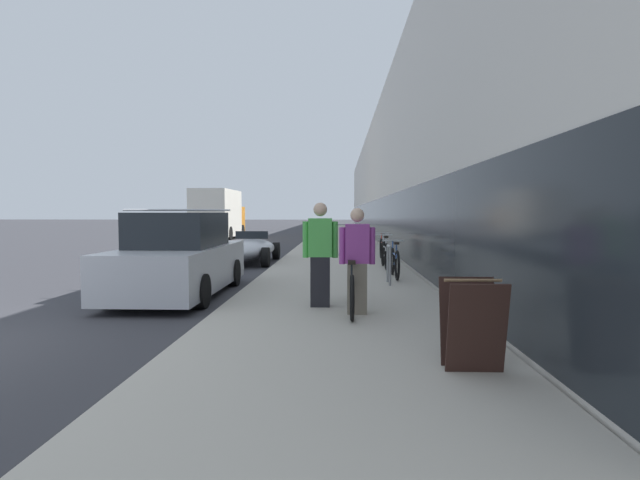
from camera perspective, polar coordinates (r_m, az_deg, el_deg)
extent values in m
cube|color=#BCB5A5|center=(26.40, 2.22, -0.31)|extent=(3.89, 70.00, 0.10)
cube|color=silver|center=(35.11, 13.82, 6.37)|extent=(10.00, 70.00, 7.35)
cube|color=#1E2328|center=(34.41, 5.63, 2.48)|extent=(0.10, 63.00, 2.20)
torus|color=black|center=(8.80, 3.42, -4.76)|extent=(0.06, 0.67, 0.67)
torus|color=black|center=(7.15, 3.68, -6.61)|extent=(0.06, 0.67, 0.67)
cylinder|color=black|center=(7.95, 3.54, -4.15)|extent=(0.04, 1.43, 0.04)
cylinder|color=black|center=(7.63, 3.59, -5.18)|extent=(0.04, 0.85, 0.31)
cylinder|color=black|center=(7.40, 3.63, -3.62)|extent=(0.03, 0.03, 0.28)
cube|color=black|center=(7.38, 3.64, -2.55)|extent=(0.11, 0.22, 0.05)
cylinder|color=black|center=(8.63, 3.44, -2.59)|extent=(0.03, 0.03, 0.29)
cylinder|color=silver|center=(8.62, 3.44, -1.63)|extent=(0.52, 0.03, 0.03)
cube|color=#756B5B|center=(7.67, 4.25, -5.54)|extent=(0.30, 0.21, 0.78)
cube|color=#933D93|center=(7.60, 4.27, -0.42)|extent=(0.36, 0.21, 0.59)
cylinder|color=#933D93|center=(7.59, 2.55, -0.65)|extent=(0.09, 0.09, 0.56)
cylinder|color=#933D93|center=(7.61, 5.99, -0.65)|extent=(0.09, 0.09, 0.56)
sphere|color=beige|center=(7.58, 4.28, 2.86)|extent=(0.21, 0.21, 0.21)
cube|color=black|center=(8.24, 0.03, -4.77)|extent=(0.32, 0.23, 0.82)
cube|color=#4CB74C|center=(8.17, 0.03, 0.28)|extent=(0.38, 0.23, 0.63)
cylinder|color=#4CB74C|center=(8.18, -1.66, 0.06)|extent=(0.10, 0.10, 0.59)
cylinder|color=#4CB74C|center=(8.16, 1.72, 0.05)|extent=(0.10, 0.10, 0.59)
sphere|color=beige|center=(8.16, 0.03, 3.51)|extent=(0.22, 0.22, 0.22)
cylinder|color=gray|center=(10.63, 8.02, -3.01)|extent=(0.05, 0.05, 0.82)
cylinder|color=gray|center=(11.17, 7.74, -2.71)|extent=(0.05, 0.05, 0.82)
cylinder|color=gray|center=(10.86, 7.89, -0.71)|extent=(0.05, 0.55, 0.05)
torus|color=black|center=(12.52, 8.26, -2.38)|extent=(0.06, 0.69, 0.69)
torus|color=black|center=(11.46, 8.81, -2.89)|extent=(0.06, 0.69, 0.69)
cylinder|color=#2D56A8|center=(11.97, 8.53, -1.63)|extent=(0.04, 0.91, 0.04)
cylinder|color=#2D56A8|center=(11.76, 8.64, -2.19)|extent=(0.04, 0.55, 0.32)
cylinder|color=#2D56A8|center=(11.62, 8.72, -1.07)|extent=(0.03, 0.03, 0.29)
cube|color=black|center=(11.61, 8.73, -0.36)|extent=(0.11, 0.22, 0.05)
cylinder|color=#2D56A8|center=(12.40, 8.31, -0.76)|extent=(0.03, 0.03, 0.30)
cylinder|color=silver|center=(12.39, 8.32, -0.07)|extent=(0.52, 0.03, 0.03)
torus|color=black|center=(14.53, 7.21, -1.53)|extent=(0.06, 0.73, 0.73)
torus|color=black|center=(13.43, 7.61, -1.91)|extent=(0.06, 0.73, 0.73)
cylinder|color=#B7BCC1|center=(13.96, 7.41, -0.81)|extent=(0.04, 0.94, 0.04)
cylinder|color=#B7BCC1|center=(13.75, 7.48, -1.30)|extent=(0.04, 0.57, 0.33)
cylinder|color=#B7BCC1|center=(13.60, 7.54, -0.27)|extent=(0.03, 0.03, 0.30)
cube|color=black|center=(13.59, 7.55, 0.36)|extent=(0.11, 0.22, 0.05)
cylinder|color=#B7BCC1|center=(14.41, 7.25, -0.05)|extent=(0.03, 0.03, 0.32)
cylinder|color=silver|center=(14.41, 7.25, 0.59)|extent=(0.52, 0.03, 0.03)
torus|color=black|center=(16.90, 7.00, -0.94)|extent=(0.06, 0.69, 0.69)
torus|color=black|center=(15.92, 7.29, -1.19)|extent=(0.06, 0.69, 0.69)
cylinder|color=red|center=(16.39, 7.15, -0.33)|extent=(0.04, 0.84, 0.04)
cylinder|color=red|center=(16.20, 7.20, -0.72)|extent=(0.04, 0.51, 0.32)
cylinder|color=red|center=(16.07, 7.25, 0.11)|extent=(0.03, 0.03, 0.29)
cube|color=black|center=(16.06, 7.25, 0.62)|extent=(0.11, 0.22, 0.05)
cylinder|color=red|center=(16.80, 7.03, 0.27)|extent=(0.03, 0.03, 0.30)
cylinder|color=silver|center=(16.79, 7.04, 0.79)|extent=(0.52, 0.03, 0.03)
cube|color=#331E19|center=(5.03, 17.53, -9.68)|extent=(0.56, 0.20, 0.89)
cube|color=#331E19|center=(5.37, 16.51, -8.84)|extent=(0.56, 0.20, 0.89)
cylinder|color=#93704C|center=(5.13, 17.08, -4.42)|extent=(0.56, 0.03, 0.03)
cube|color=silver|center=(10.28, -15.71, -3.02)|extent=(1.70, 4.39, 0.83)
cube|color=#1E2328|center=(10.23, -15.78, 1.16)|extent=(1.46, 2.20, 0.67)
cylinder|color=silver|center=(10.69, -15.00, 3.31)|extent=(1.82, 0.04, 0.04)
cylinder|color=silver|center=(9.77, -16.69, 3.31)|extent=(1.82, 0.04, 0.04)
cylinder|color=black|center=(11.80, -17.34, -3.55)|extent=(0.22, 0.60, 0.60)
cylinder|color=black|center=(11.37, -9.87, -3.70)|extent=(0.22, 0.60, 0.60)
cylinder|color=black|center=(9.39, -22.76, -5.35)|extent=(0.22, 0.60, 0.60)
cylinder|color=black|center=(8.84, -13.49, -5.71)|extent=(0.22, 0.60, 0.60)
ellipsoid|color=silver|center=(16.48, -8.12, -1.04)|extent=(1.57, 4.35, 0.63)
cube|color=#1E2328|center=(16.99, -7.80, 0.57)|extent=(1.10, 0.04, 0.26)
cylinder|color=black|center=(17.87, -9.69, -1.22)|extent=(0.22, 0.60, 0.60)
cylinder|color=black|center=(17.62, -5.03, -1.24)|extent=(0.22, 0.60, 0.60)
cylinder|color=black|center=(15.42, -11.64, -1.93)|extent=(0.22, 0.60, 0.60)
cylinder|color=black|center=(15.13, -6.25, -1.97)|extent=(0.22, 0.60, 0.60)
cube|color=orange|center=(33.60, -10.44, 2.22)|extent=(1.94, 1.57, 1.80)
cube|color=silver|center=(30.53, -11.75, 3.03)|extent=(2.11, 4.72, 2.77)
cylinder|color=black|center=(33.44, -12.18, 0.98)|extent=(0.28, 0.84, 0.84)
cylinder|color=black|center=(33.02, -8.97, 0.99)|extent=(0.28, 0.84, 0.84)
cylinder|color=black|center=(29.90, -13.94, 0.71)|extent=(0.28, 0.84, 0.84)
cylinder|color=black|center=(29.42, -10.37, 0.71)|extent=(0.28, 0.84, 0.84)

